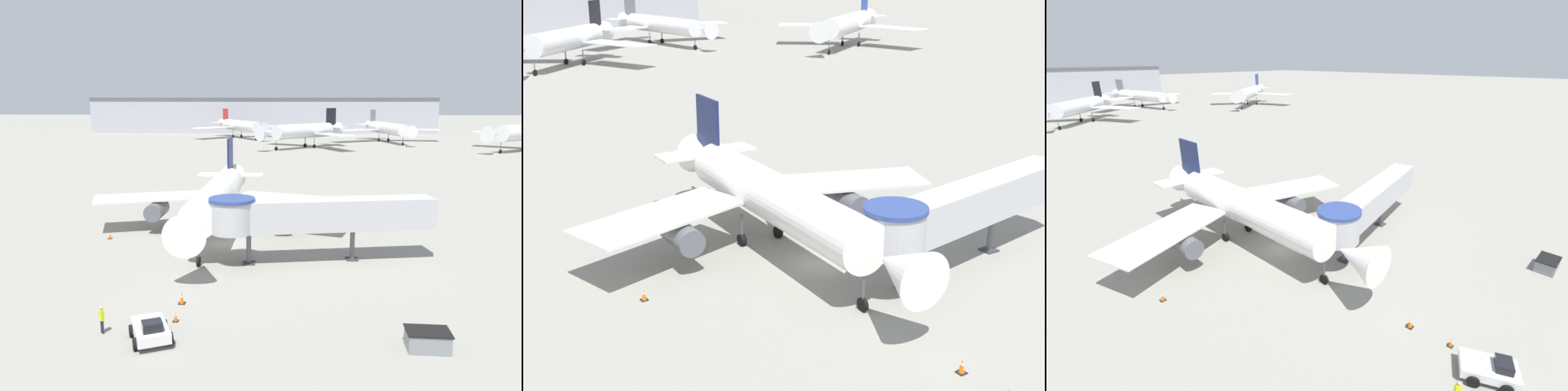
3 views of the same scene
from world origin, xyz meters
TOP-DOWN VIEW (x-y plane):
  - ground_plane at (0.00, 0.00)m, footprint 800.00×800.00m
  - main_airplane at (-1.29, 3.89)m, footprint 29.11×30.46m
  - jet_bridge at (7.97, -5.45)m, footprint 20.35×6.24m
  - pushback_tug_white at (-2.30, -21.31)m, footprint 3.19×3.93m
  - service_container_gray at (14.32, -21.70)m, footprint 2.67×1.88m
  - traffic_cone_near_nose at (-1.52, -15.52)m, footprint 0.51×0.51m
  - traffic_cone_apron_front at (-1.35, -18.52)m, footprint 0.39×0.39m
  - traffic_cone_port_wing at (-12.47, 1.31)m, footprint 0.46×0.46m
  - ground_crew_marshaller at (-5.63, -20.42)m, footprint 0.39×0.39m
  - background_jet_gray_tail at (40.81, 122.87)m, footprint 38.60×34.99m
  - background_jet_red_tail at (-9.81, 138.32)m, footprint 32.76×33.23m
  - background_jet_black_tail at (12.51, 101.04)m, footprint 28.00×27.96m
  - terminal_building at (-2.50, 175.00)m, footprint 144.31×25.37m

SIDE VIEW (x-z plane):
  - ground_plane at x=0.00m, z-range 0.00..0.00m
  - traffic_cone_apron_front at x=-1.35m, z-range -0.02..0.64m
  - traffic_cone_port_wing at x=-12.47m, z-range -0.02..0.74m
  - traffic_cone_near_nose at x=-1.52m, z-range -0.02..0.82m
  - service_container_gray at x=14.32m, z-range 0.00..1.20m
  - pushback_tug_white at x=-2.30m, z-range -0.06..1.50m
  - ground_crew_marshaller at x=-5.63m, z-range 0.14..1.95m
  - main_airplane at x=-1.29m, z-range -0.74..8.88m
  - jet_bridge at x=7.97m, z-range 1.34..7.40m
  - background_jet_gray_tail at x=40.81m, z-range -0.65..9.88m
  - background_jet_red_tail at x=-9.81m, z-range -0.65..9.91m
  - background_jet_black_tail at x=12.51m, z-range -0.74..10.87m
  - terminal_building at x=-2.50m, z-range 0.01..14.76m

